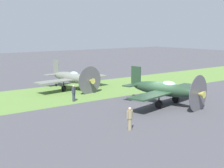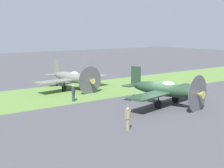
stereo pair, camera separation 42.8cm
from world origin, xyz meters
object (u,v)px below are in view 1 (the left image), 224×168
Objects in this scene: supply_crate at (194,86)px; runway_marker_cone at (74,99)px; ground_crew_mechanic at (74,93)px; airplane_wingman at (72,78)px; ground_crew_chief at (130,118)px; airplane_lead at (165,89)px.

runway_marker_cone is (15.60, -3.01, -0.10)m from supply_crate.
ground_crew_mechanic is 1.92× the size of supply_crate.
airplane_wingman reaches higher than ground_crew_chief.
airplane_wingman is 6.82m from ground_crew_mechanic.
airplane_lead reaches higher than ground_crew_mechanic.
runway_marker_cone is (-0.08, -0.08, -0.69)m from ground_crew_mechanic.
ground_crew_mechanic is 0.70m from runway_marker_cone.
airplane_wingman is 6.81m from runway_marker_cone.
runway_marker_cone is (6.22, -6.85, -1.34)m from airplane_lead.
airplane_wingman reaches higher than supply_crate.
runway_marker_cone is at bearing 160.51° from ground_crew_mechanic.
ground_crew_chief is at bearing 15.75° from airplane_lead.
airplane_wingman is 17.62m from ground_crew_chief.
airplane_wingman is at bearing -118.90° from runway_marker_cone.
supply_crate is at bearing 17.83° from ground_crew_chief.
airplane_wingman is (2.99, -12.70, -0.06)m from airplane_lead.
airplane_lead is 23.95× the size of runway_marker_cone.
airplane_wingman is at bearing -35.62° from supply_crate.
supply_crate is at bearing 169.09° from runway_marker_cone.
ground_crew_chief is 1.00× the size of ground_crew_mechanic.
runway_marker_cone is at bearing -59.35° from airplane_lead.
airplane_wingman is 5.84× the size of ground_crew_chief.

